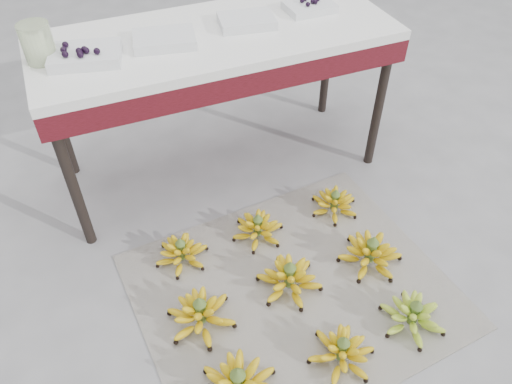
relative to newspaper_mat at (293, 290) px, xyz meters
name	(u,v)px	position (x,y,z in m)	size (l,w,h in m)	color
ground	(326,296)	(0.12, -0.08, 0.00)	(60.00, 60.00, 0.00)	slate
newspaper_mat	(293,290)	(0.00, 0.00, 0.00)	(1.25, 1.05, 0.01)	beige
bunch_front_center	(342,352)	(0.03, -0.35, 0.05)	(0.30, 0.30, 0.15)	yellow
bunch_front_right	(413,316)	(0.36, -0.32, 0.06)	(0.32, 0.32, 0.16)	#90C036
bunch_mid_left	(201,314)	(-0.40, 0.00, 0.06)	(0.28, 0.28, 0.17)	yellow
bunch_mid_center	(289,278)	(-0.01, 0.02, 0.06)	(0.28, 0.28, 0.17)	yellow
bunch_mid_right	(370,253)	(0.37, 0.01, 0.06)	(0.34, 0.34, 0.17)	yellow
bunch_back_left	(182,252)	(-0.38, 0.33, 0.05)	(0.28, 0.28, 0.14)	yellow
bunch_back_center	(258,229)	(-0.02, 0.34, 0.05)	(0.31, 0.31, 0.15)	yellow
bunch_back_right	(334,203)	(0.39, 0.35, 0.05)	(0.26, 0.26, 0.14)	yellow
vendor_table	(216,50)	(0.01, 0.88, 0.67)	(1.59, 0.63, 0.76)	black
tray_far_left	(85,55)	(-0.55, 0.83, 0.78)	(0.31, 0.25, 0.07)	silver
tray_left	(164,39)	(-0.23, 0.85, 0.78)	(0.28, 0.23, 0.04)	silver
tray_right	(247,21)	(0.16, 0.88, 0.78)	(0.27, 0.21, 0.04)	silver
tray_far_right	(310,7)	(0.48, 0.91, 0.78)	(0.22, 0.16, 0.06)	silver
glass_jar	(38,43)	(-0.71, 0.90, 0.83)	(0.12, 0.12, 0.15)	#DEF0BF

